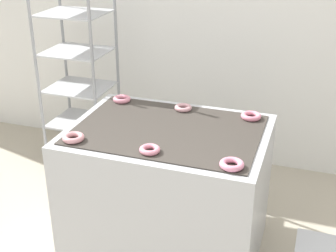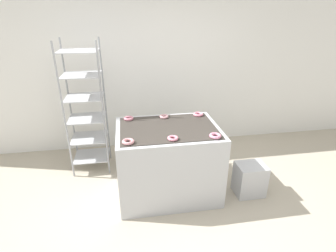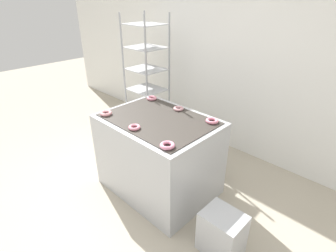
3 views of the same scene
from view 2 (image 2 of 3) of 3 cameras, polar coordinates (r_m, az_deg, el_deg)
ground_plane at (r=3.04m, az=2.33°, el=-21.75°), size 14.00×14.00×0.00m
wall_back at (r=4.30m, az=-3.18°, el=13.40°), size 8.00×0.05×2.80m
fryer_machine at (r=3.31m, az=0.01°, el=-7.55°), size 1.22×0.91×0.91m
baking_rack_cart at (r=3.79m, az=-17.46°, el=3.75°), size 0.52×0.46×1.86m
glaze_bin at (r=3.55m, az=17.35°, el=-11.00°), size 0.36×0.29×0.42m
donut_near_left at (r=2.76m, az=-8.67°, el=-3.38°), size 0.13×0.13×0.03m
donut_near_center at (r=2.80m, az=1.13°, el=-2.66°), size 0.12×0.12×0.03m
donut_near_right at (r=2.90m, az=10.24°, el=-2.10°), size 0.13×0.13×0.03m
donut_far_left at (r=3.35m, az=-8.58°, el=1.66°), size 0.12×0.12×0.03m
donut_far_center at (r=3.38m, az=-0.84°, el=2.09°), size 0.12×0.12×0.03m
donut_far_right at (r=3.47m, az=6.59°, el=2.56°), size 0.13×0.13×0.03m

